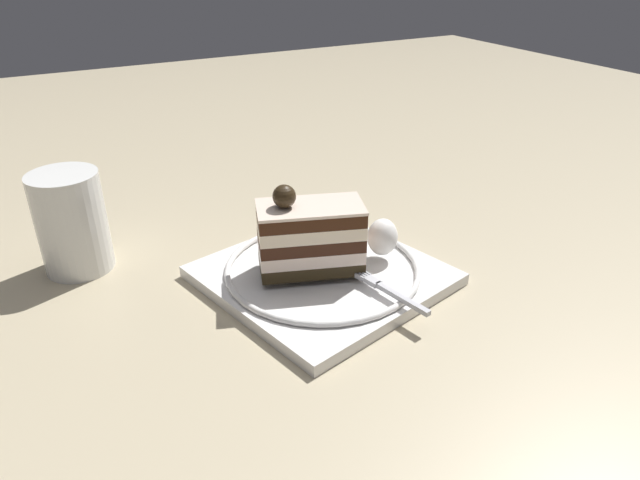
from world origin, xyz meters
name	(u,v)px	position (x,y,z in m)	size (l,w,h in m)	color
ground_plane	(313,271)	(0.00, 0.00, 0.00)	(2.40, 2.40, 0.00)	tan
dessert_plate	(320,274)	(0.02, 0.00, 0.01)	(0.26, 0.26, 0.02)	white
cake_slice	(310,236)	(0.02, -0.01, 0.06)	(0.08, 0.12, 0.09)	#2E2311
whipped_cream_dollop	(382,237)	(0.03, 0.07, 0.04)	(0.03, 0.03, 0.04)	white
fork	(385,288)	(0.09, 0.03, 0.02)	(0.10, 0.03, 0.00)	silver
drink_glass_near	(73,226)	(-0.13, -0.22, 0.05)	(0.07, 0.07, 0.11)	white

